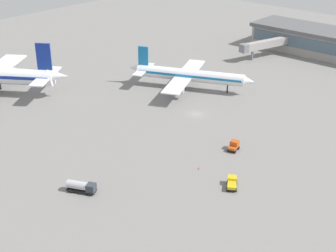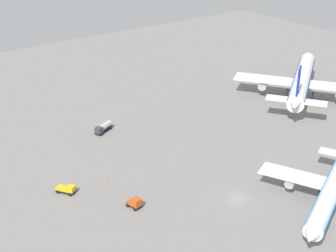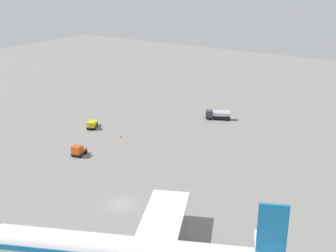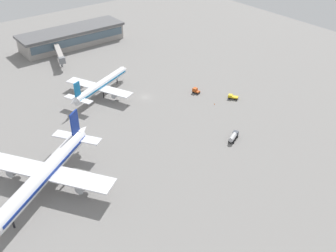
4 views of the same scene
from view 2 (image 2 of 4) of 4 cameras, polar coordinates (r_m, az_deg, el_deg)
ground at (r=110.49m, az=8.25°, el=-8.45°), size 288.00×288.00×0.00m
airplane_at_gate at (r=167.30m, az=15.57°, el=5.26°), size 48.55×40.95×16.96m
airplane_taxiing at (r=110.51m, az=18.96°, el=-6.88°), size 39.28×32.54×12.66m
pushback_tractor at (r=113.12m, az=-11.88°, el=-7.31°), size 4.00×4.72×1.90m
baggage_tug at (r=106.04m, az=-3.92°, el=-9.07°), size 2.80×3.53×2.30m
fuel_truck at (r=139.63m, az=-7.65°, el=-0.17°), size 6.51×4.42×2.50m
safety_cone_near_gate at (r=116.24m, az=-7.22°, el=-6.35°), size 0.44×0.44×0.60m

